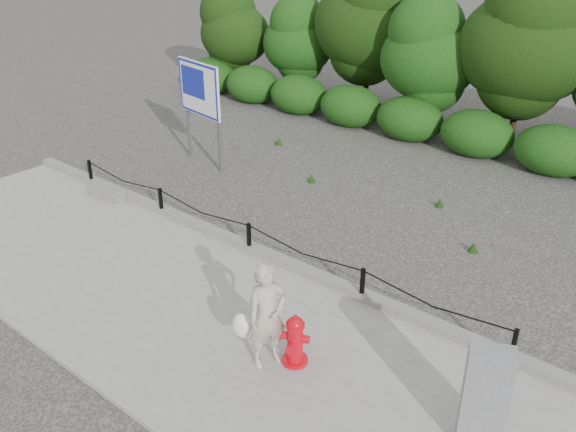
% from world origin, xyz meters
% --- Properties ---
extents(ground, '(90.00, 90.00, 0.00)m').
position_xyz_m(ground, '(0.00, 0.00, 0.00)').
color(ground, '#2D2B28').
rests_on(ground, ground).
extents(sidewalk, '(14.00, 4.00, 0.08)m').
position_xyz_m(sidewalk, '(0.00, -2.00, 0.04)').
color(sidewalk, gray).
rests_on(sidewalk, ground).
extents(curb, '(14.00, 0.22, 0.14)m').
position_xyz_m(curb, '(0.00, 0.05, 0.15)').
color(curb, slate).
rests_on(curb, sidewalk).
extents(chain_barrier, '(10.06, 0.06, 0.60)m').
position_xyz_m(chain_barrier, '(0.00, 0.00, 0.46)').
color(chain_barrier, black).
rests_on(chain_barrier, sidewalk).
extents(treeline, '(20.08, 3.81, 4.86)m').
position_xyz_m(treeline, '(0.81, 8.98, 2.57)').
color(treeline, black).
rests_on(treeline, ground).
extents(fire_hydrant, '(0.48, 0.48, 0.80)m').
position_xyz_m(fire_hydrant, '(2.62, -1.91, 0.46)').
color(fire_hydrant, red).
rests_on(fire_hydrant, sidewalk).
extents(pedestrian, '(0.77, 0.67, 1.58)m').
position_xyz_m(pedestrian, '(2.29, -2.14, 0.86)').
color(pedestrian, '#B2A999').
rests_on(pedestrian, sidewalk).
extents(concrete_block, '(0.89, 0.41, 0.27)m').
position_xyz_m(concrete_block, '(-4.07, -0.25, 0.22)').
color(concrete_block, slate).
rests_on(concrete_block, sidewalk).
extents(utility_cabinet, '(0.60, 0.49, 1.51)m').
position_xyz_m(utility_cabinet, '(5.22, -1.62, 0.77)').
color(utility_cabinet, gray).
rests_on(utility_cabinet, sidewalk).
extents(advertising_sign, '(1.62, 0.38, 2.62)m').
position_xyz_m(advertising_sign, '(-4.03, 2.67, 1.84)').
color(advertising_sign, slate).
rests_on(advertising_sign, ground).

